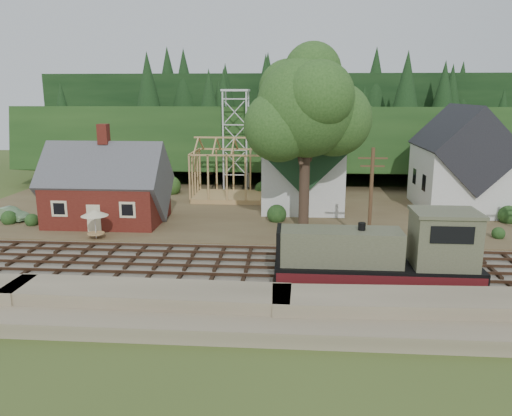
# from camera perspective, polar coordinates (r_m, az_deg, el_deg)

# --- Properties ---
(ground) EXTENTS (140.00, 140.00, 0.00)m
(ground) POSITION_cam_1_polar(r_m,az_deg,el_deg) (34.98, 2.41, -7.07)
(ground) COLOR #384C1E
(ground) RESTS_ON ground
(embankment) EXTENTS (64.00, 5.00, 1.60)m
(embankment) POSITION_cam_1_polar(r_m,az_deg,el_deg) (27.16, 1.78, -13.24)
(embankment) COLOR #7F7259
(embankment) RESTS_ON ground
(railroad_bed) EXTENTS (64.00, 11.00, 0.16)m
(railroad_bed) POSITION_cam_1_polar(r_m,az_deg,el_deg) (34.95, 2.41, -6.95)
(railroad_bed) COLOR #726B5B
(railroad_bed) RESTS_ON ground
(village_flat) EXTENTS (64.00, 26.00, 0.30)m
(village_flat) POSITION_cam_1_polar(r_m,az_deg,el_deg) (52.21, 3.08, -0.12)
(village_flat) COLOR brown
(village_flat) RESTS_ON ground
(hillside) EXTENTS (70.00, 28.96, 12.74)m
(hillside) POSITION_cam_1_polar(r_m,az_deg,el_deg) (75.80, 3.49, 3.90)
(hillside) COLOR #1E3F19
(hillside) RESTS_ON ground
(ridge) EXTENTS (80.00, 20.00, 12.00)m
(ridge) POSITION_cam_1_polar(r_m,az_deg,el_deg) (91.63, 3.64, 5.49)
(ridge) COLOR black
(ridge) RESTS_ON ground
(depot) EXTENTS (10.80, 7.41, 9.00)m
(depot) POSITION_cam_1_polar(r_m,az_deg,el_deg) (47.83, -16.62, 1.89)
(depot) COLOR #511712
(depot) RESTS_ON village_flat
(church) EXTENTS (8.40, 15.17, 13.00)m
(church) POSITION_cam_1_polar(r_m,az_deg,el_deg) (52.96, 5.36, 5.57)
(church) COLOR silver
(church) RESTS_ON village_flat
(farmhouse) EXTENTS (8.40, 10.80, 10.60)m
(farmhouse) POSITION_cam_1_polar(r_m,az_deg,el_deg) (55.01, 22.32, 4.60)
(farmhouse) COLOR silver
(farmhouse) RESTS_ON village_flat
(timber_frame) EXTENTS (8.20, 6.20, 6.99)m
(timber_frame) POSITION_cam_1_polar(r_m,az_deg,el_deg) (55.96, -2.96, 4.03)
(timber_frame) COLOR tan
(timber_frame) RESTS_ON village_flat
(lattice_tower) EXTENTS (3.20, 3.20, 12.12)m
(lattice_tower) POSITION_cam_1_polar(r_m,az_deg,el_deg) (61.26, -2.32, 11.18)
(lattice_tower) COLOR silver
(lattice_tower) RESTS_ON village_flat
(big_tree) EXTENTS (10.90, 8.40, 14.70)m
(big_tree) POSITION_cam_1_polar(r_m,az_deg,el_deg) (42.97, 5.94, 10.57)
(big_tree) COLOR #38281E
(big_tree) RESTS_ON village_flat
(telegraph_pole_near) EXTENTS (2.20, 0.28, 8.00)m
(telegraph_pole_near) POSITION_cam_1_polar(r_m,az_deg,el_deg) (39.28, 12.99, 1.29)
(telegraph_pole_near) COLOR #4C331E
(telegraph_pole_near) RESTS_ON ground
(locomotive) EXTENTS (12.41, 3.10, 4.95)m
(locomotive) POSITION_cam_1_polar(r_m,az_deg,el_deg) (31.94, 14.55, -5.34)
(locomotive) COLOR black
(locomotive) RESTS_ON railroad_bed
(car_blue) EXTENTS (3.17, 4.14, 1.32)m
(car_blue) POSITION_cam_1_polar(r_m,az_deg,el_deg) (46.85, -12.72, -0.94)
(car_blue) COLOR #548DB4
(car_blue) RESTS_ON village_flat
(car_green) EXTENTS (3.99, 2.43, 1.24)m
(car_green) POSITION_cam_1_polar(r_m,az_deg,el_deg) (52.21, -26.31, -0.60)
(car_green) COLOR #749C6C
(car_green) RESTS_ON village_flat
(patio_set) EXTENTS (2.19, 2.19, 2.43)m
(patio_set) POSITION_cam_1_polar(r_m,az_deg,el_deg) (42.67, -17.97, -0.67)
(patio_set) COLOR silver
(patio_set) RESTS_ON village_flat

